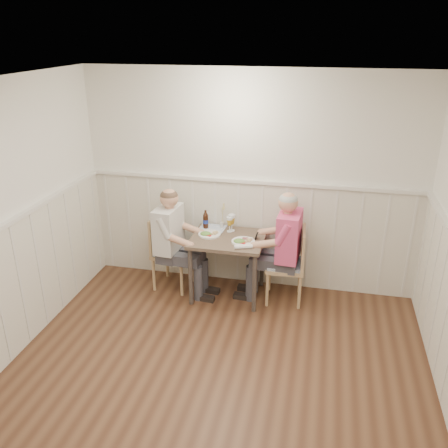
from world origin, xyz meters
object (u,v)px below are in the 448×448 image
man_in_pink (284,257)px  diner_cream (172,249)px  chair_right (290,262)px  chair_left (169,249)px  beer_bottle (206,220)px  grass_vase (222,216)px  dining_table (228,246)px

man_in_pink → diner_cream: bearing=-177.0°
chair_right → chair_left: chair_left is taller
diner_cream → beer_bottle: diner_cream is taller
diner_cream → grass_vase: bearing=31.8°
chair_left → man_in_pink: (1.40, -0.06, 0.08)m
man_in_pink → diner_cream: 1.31m
dining_table → beer_bottle: bearing=146.1°
dining_table → chair_right: size_ratio=0.92×
dining_table → beer_bottle: (-0.32, 0.21, 0.21)m
dining_table → chair_right: (0.72, 0.04, -0.15)m
dining_table → grass_vase: (-0.13, 0.27, 0.26)m
man_in_pink → dining_table: bearing=-179.1°
chair_right → grass_vase: bearing=165.2°
man_in_pink → diner_cream: (-1.31, -0.07, -0.01)m
chair_left → diner_cream: bearing=-54.6°
diner_cream → beer_bottle: bearing=38.5°
dining_table → chair_left: (-0.75, 0.07, -0.15)m
diner_cream → beer_bottle: size_ratio=5.76×
diner_cream → chair_left: bearing=125.4°
chair_right → beer_bottle: (-1.04, 0.17, 0.36)m
beer_bottle → man_in_pink: bearing=-11.8°
diner_cream → chair_right: bearing=4.1°
man_in_pink → diner_cream: man_in_pink is taller
chair_left → dining_table: bearing=-5.1°
dining_table → chair_left: size_ratio=0.92×
chair_right → man_in_pink: 0.11m
dining_table → chair_left: 0.76m
dining_table → diner_cream: 0.66m
diner_cream → beer_bottle: (0.34, 0.27, 0.30)m
man_in_pink → beer_bottle: bearing=168.2°
dining_table → chair_right: bearing=3.3°
chair_right → beer_bottle: bearing=170.7°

